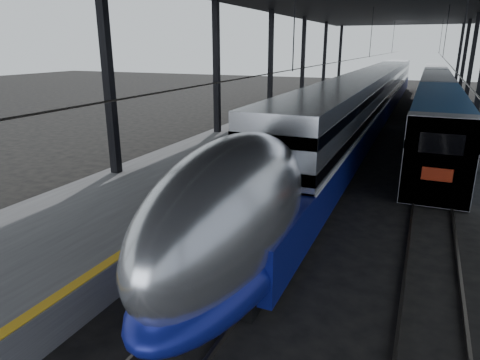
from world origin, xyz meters
The scene contains 6 objects.
ground centered at (0.00, 0.00, 0.00)m, with size 160.00×160.00×0.00m, color black.
platform centered at (-3.50, 20.00, 0.50)m, with size 6.00×80.00×1.00m, color #4C4C4F.
yellow_strip centered at (-0.70, 20.00, 1.00)m, with size 0.30×80.00×0.01m, color gold.
rails centered at (4.50, 20.00, 0.08)m, with size 6.52×80.00×0.16m.
tgv_train centered at (2.00, 27.45, 2.01)m, with size 3.00×65.20×4.29m.
second_train centered at (7.00, 35.73, 1.88)m, with size 2.69×56.05×3.70m.
Camera 1 is at (6.23, -9.33, 6.27)m, focal length 32.00 mm.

